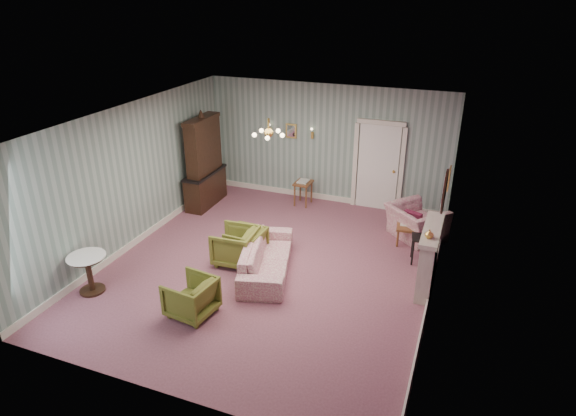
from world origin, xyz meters
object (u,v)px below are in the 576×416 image
at_px(olive_chair_a, 191,295).
at_px(olive_chair_c, 246,242).
at_px(olive_chair_b, 235,244).
at_px(side_table_black, 420,250).
at_px(fireplace, 429,257).
at_px(wingback_chair, 417,217).
at_px(pedestal_table, 89,274).
at_px(dresser, 204,159).
at_px(sofa_chintz, 266,252).
at_px(coffee_table, 407,231).

height_order(olive_chair_a, olive_chair_c, olive_chair_a).
relative_size(olive_chair_a, olive_chair_b, 0.91).
bearing_deg(side_table_black, fireplace, -75.15).
xyz_separation_m(wingback_chair, pedestal_table, (-5.05, -4.12, -0.12)).
distance_m(fireplace, side_table_black, 0.87).
relative_size(olive_chair_c, pedestal_table, 0.97).
xyz_separation_m(dresser, fireplace, (5.51, -1.78, -0.58)).
bearing_deg(pedestal_table, sofa_chintz, 33.38).
relative_size(dresser, coffee_table, 2.85).
height_order(side_table_black, pedestal_table, pedestal_table).
xyz_separation_m(coffee_table, pedestal_table, (-4.90, -3.95, 0.15)).
height_order(fireplace, coffee_table, fireplace).
relative_size(olive_chair_b, sofa_chintz, 0.38).
height_order(wingback_chair, fireplace, fireplace).
xyz_separation_m(sofa_chintz, pedestal_table, (-2.62, -1.73, -0.05)).
height_order(sofa_chintz, pedestal_table, sofa_chintz).
bearing_deg(wingback_chair, pedestal_table, 80.65).
distance_m(coffee_table, side_table_black, 0.93).
bearing_deg(side_table_black, pedestal_table, -149.48).
xyz_separation_m(dresser, pedestal_table, (0.02, -4.10, -0.80)).
bearing_deg(coffee_table, side_table_black, -66.11).
height_order(olive_chair_a, dresser, dresser).
bearing_deg(olive_chair_b, pedestal_table, -49.92).
bearing_deg(olive_chair_a, pedestal_table, -80.75).
distance_m(olive_chair_a, fireplace, 4.15).
bearing_deg(sofa_chintz, side_table_black, -78.20).
distance_m(olive_chair_a, dresser, 4.58).
height_order(olive_chair_a, coffee_table, olive_chair_a).
relative_size(olive_chair_a, side_table_black, 1.30).
bearing_deg(fireplace, olive_chair_a, -147.10).
bearing_deg(dresser, fireplace, -18.73).
xyz_separation_m(dresser, side_table_black, (5.30, -0.99, -0.88)).
bearing_deg(dresser, sofa_chintz, -42.69).
distance_m(sofa_chintz, dresser, 3.63).
relative_size(side_table_black, pedestal_table, 0.77).
xyz_separation_m(side_table_black, pedestal_table, (-5.28, -3.11, 0.08)).
bearing_deg(sofa_chintz, coffee_table, -61.39).
height_order(sofa_chintz, wingback_chair, wingback_chair).
bearing_deg(olive_chair_c, olive_chair_b, -24.65).
xyz_separation_m(wingback_chair, side_table_black, (0.23, -1.01, -0.20)).
relative_size(olive_chair_a, dresser, 0.31).
xyz_separation_m(fireplace, coffee_table, (-0.58, 1.64, -0.37)).
xyz_separation_m(olive_chair_b, pedestal_table, (-1.93, -1.82, -0.04)).
bearing_deg(pedestal_table, wingback_chair, 39.26).
distance_m(olive_chair_c, pedestal_table, 2.89).
distance_m(fireplace, pedestal_table, 5.96).
bearing_deg(dresser, side_table_black, -11.39).
relative_size(olive_chair_a, wingback_chair, 0.65).
distance_m(fireplace, coffee_table, 1.78).
relative_size(sofa_chintz, wingback_chair, 1.88).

